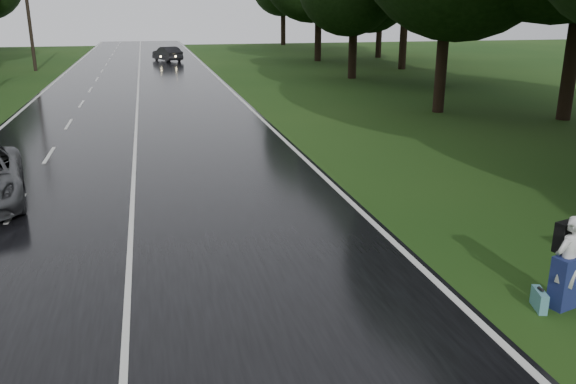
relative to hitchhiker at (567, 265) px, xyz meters
The scene contains 10 objects.
ground 7.61m from the hitchhiker, behind, with size 160.00×160.00×0.00m, color #203E12.
road 21.33m from the hitchhiker, 110.78° to the left, with size 12.00×140.00×0.04m, color black.
lane_center 21.33m from the hitchhiker, 110.78° to the left, with size 0.12×140.00×0.01m, color silver.
far_car 52.53m from the hitchhiker, 95.29° to the left, with size 1.49×4.27×1.41m, color black.
hitchhiker is the anchor object (origin of this frame).
suitcase 0.77m from the hitchhiker, behind, with size 0.15×0.50×0.36m, color teal.
utility_pole_far 48.50m from the hitchhiker, 109.34° to the left, with size 1.80×0.28×10.37m, color black, non-canonical shape.
tree_right_d 20.64m from the hitchhiker, 68.86° to the left, with size 9.15×9.15×14.29m, color black, non-canonical shape.
tree_right_e 35.39m from the hitchhiker, 76.73° to the left, with size 7.67×7.67×11.98m, color black, non-canonical shape.
tree_right_f 50.42m from the hitchhiker, 78.80° to the left, with size 9.31×9.31×14.55m, color black, non-canonical shape.
Camera 1 is at (0.63, -7.92, 5.11)m, focal length 36.52 mm.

